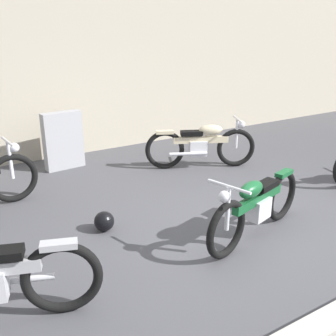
{
  "coord_description": "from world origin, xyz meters",
  "views": [
    {
      "loc": [
        -3.23,
        -3.3,
        2.42
      ],
      "look_at": [
        -0.52,
        1.12,
        0.55
      ],
      "focal_mm": 42.05,
      "sensor_mm": 36.0,
      "label": 1
    }
  ],
  "objects_px": {
    "stone_marker": "(63,141)",
    "motorcycle_green": "(256,206)",
    "helmet": "(104,221)",
    "motorcycle_cream": "(202,145)"
  },
  "relations": [
    {
      "from": "stone_marker",
      "to": "motorcycle_green",
      "type": "distance_m",
      "value": 3.83
    },
    {
      "from": "stone_marker",
      "to": "motorcycle_green",
      "type": "height_order",
      "value": "stone_marker"
    },
    {
      "from": "helmet",
      "to": "stone_marker",
      "type": "bearing_deg",
      "value": 83.03
    },
    {
      "from": "stone_marker",
      "to": "motorcycle_green",
      "type": "bearing_deg",
      "value": -71.94
    },
    {
      "from": "stone_marker",
      "to": "helmet",
      "type": "xyz_separation_m",
      "value": [
        -0.31,
        -2.54,
        -0.39
      ]
    },
    {
      "from": "stone_marker",
      "to": "motorcycle_green",
      "type": "xyz_separation_m",
      "value": [
        1.19,
        -3.64,
        -0.1
      ]
    },
    {
      "from": "motorcycle_cream",
      "to": "motorcycle_green",
      "type": "bearing_deg",
      "value": -85.66
    },
    {
      "from": "helmet",
      "to": "motorcycle_green",
      "type": "height_order",
      "value": "motorcycle_green"
    },
    {
      "from": "helmet",
      "to": "motorcycle_green",
      "type": "relative_size",
      "value": 0.14
    },
    {
      "from": "stone_marker",
      "to": "motorcycle_green",
      "type": "relative_size",
      "value": 0.55
    }
  ]
}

